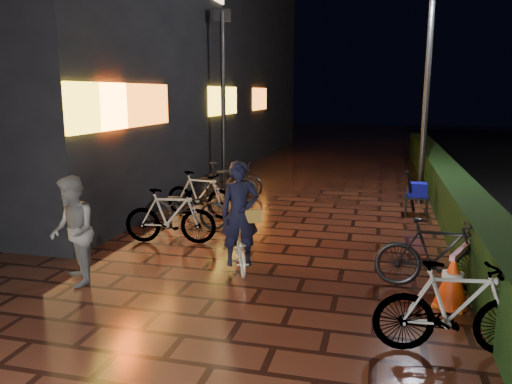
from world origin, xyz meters
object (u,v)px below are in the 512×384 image
(bystander_person, at_px, (72,231))
(cart_assembly, at_px, (417,192))
(cyclist, at_px, (240,231))
(traffic_barrier, at_px, (466,266))

(bystander_person, bearing_deg, cart_assembly, 98.10)
(cyclist, bearing_deg, bystander_person, -152.25)
(cyclist, bearing_deg, cart_assembly, 56.93)
(bystander_person, relative_size, traffic_barrier, 0.92)
(traffic_barrier, xyz_separation_m, cart_assembly, (-0.42, 4.63, 0.20))
(bystander_person, height_order, traffic_barrier, bystander_person)
(cyclist, height_order, cart_assembly, cyclist)
(cyclist, bearing_deg, traffic_barrier, -0.02)
(bystander_person, distance_m, traffic_barrier, 5.84)
(cart_assembly, bearing_deg, traffic_barrier, -84.77)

